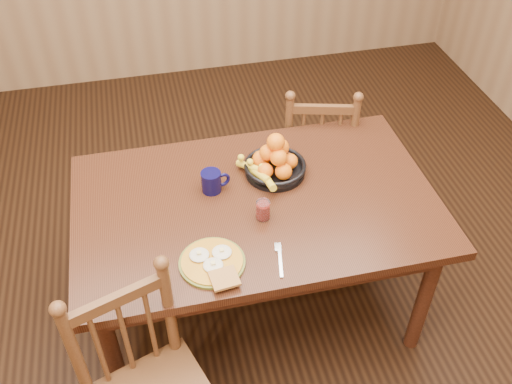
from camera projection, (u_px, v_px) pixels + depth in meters
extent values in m
cube|color=black|center=(256.00, 304.00, 3.02)|extent=(4.50, 5.00, 0.01)
cube|color=black|center=(256.00, 204.00, 2.53)|extent=(1.60, 1.00, 0.04)
cube|color=black|center=(238.00, 159.00, 2.89)|extent=(1.40, 0.04, 0.10)
cube|color=black|center=(279.00, 287.00, 2.28)|extent=(1.40, 0.04, 0.10)
cube|color=black|center=(404.00, 192.00, 2.70)|extent=(0.04, 0.84, 0.10)
cube|color=black|center=(94.00, 242.00, 2.46)|extent=(0.04, 0.84, 0.10)
cylinder|color=black|center=(114.00, 359.00, 2.38)|extent=(0.07, 0.07, 0.70)
cylinder|color=black|center=(424.00, 299.00, 2.61)|extent=(0.07, 0.07, 0.70)
cylinder|color=black|center=(108.00, 226.00, 2.96)|extent=(0.07, 0.07, 0.70)
cylinder|color=black|center=(362.00, 186.00, 3.19)|extent=(0.07, 0.07, 0.70)
cube|color=#452614|center=(316.00, 152.00, 3.30)|extent=(0.50, 0.49, 0.04)
cylinder|color=#452614|center=(339.00, 165.00, 3.57)|extent=(0.03, 0.03, 0.41)
cylinder|color=#452614|center=(285.00, 164.00, 3.57)|extent=(0.03, 0.03, 0.41)
cylinder|color=#452614|center=(343.00, 199.00, 3.33)|extent=(0.03, 0.03, 0.41)
cylinder|color=#452614|center=(285.00, 198.00, 3.34)|extent=(0.03, 0.03, 0.41)
cylinder|color=#452614|center=(353.00, 137.00, 3.00)|extent=(0.04, 0.04, 0.49)
cylinder|color=#452614|center=(288.00, 136.00, 3.01)|extent=(0.04, 0.04, 0.49)
cylinder|color=#452614|center=(320.00, 143.00, 3.04)|extent=(0.02, 0.02, 0.38)
cube|color=#452614|center=(323.00, 109.00, 2.89)|extent=(0.34, 0.11, 0.05)
cylinder|color=#452614|center=(183.00, 382.00, 2.45)|extent=(0.04, 0.04, 0.43)
cylinder|color=#452614|center=(75.00, 354.00, 1.99)|extent=(0.04, 0.04, 0.52)
cylinder|color=#452614|center=(169.00, 309.00, 2.13)|extent=(0.04, 0.04, 0.52)
cylinder|color=#452614|center=(126.00, 339.00, 2.09)|extent=(0.02, 0.02, 0.40)
cube|color=#452614|center=(115.00, 300.00, 1.94)|extent=(0.35, 0.15, 0.05)
cylinder|color=#59601E|center=(212.00, 263.00, 2.24)|extent=(0.26, 0.26, 0.01)
cylinder|color=#B97917|center=(212.00, 261.00, 2.24)|extent=(0.24, 0.24, 0.01)
ellipsoid|color=silver|center=(199.00, 255.00, 2.25)|extent=(0.08, 0.08, 0.01)
cube|color=#F2E08C|center=(199.00, 253.00, 2.24)|extent=(0.02, 0.02, 0.01)
ellipsoid|color=silver|center=(222.00, 252.00, 2.26)|extent=(0.08, 0.08, 0.01)
cube|color=#F2E08C|center=(222.00, 250.00, 2.25)|extent=(0.02, 0.02, 0.01)
ellipsoid|color=silver|center=(213.00, 265.00, 2.21)|extent=(0.08, 0.08, 0.01)
cube|color=#F2E08C|center=(213.00, 263.00, 2.20)|extent=(0.02, 0.02, 0.01)
cube|color=brown|center=(224.00, 278.00, 2.16)|extent=(0.12, 0.11, 0.01)
cube|color=silver|center=(280.00, 263.00, 2.24)|extent=(0.04, 0.14, 0.00)
cube|color=silver|center=(278.00, 247.00, 2.31)|extent=(0.03, 0.05, 0.00)
cube|color=silver|center=(212.00, 262.00, 2.25)|extent=(0.02, 0.12, 0.00)
ellipsoid|color=silver|center=(205.00, 249.00, 2.30)|extent=(0.03, 0.04, 0.01)
cylinder|color=black|center=(211.00, 182.00, 2.54)|extent=(0.09, 0.09, 0.10)
torus|color=black|center=(223.00, 180.00, 2.54)|extent=(0.07, 0.03, 0.07)
cylinder|color=black|center=(211.00, 174.00, 2.51)|extent=(0.08, 0.08, 0.00)
cylinder|color=silver|center=(263.00, 210.00, 2.41)|extent=(0.06, 0.06, 0.09)
cylinder|color=maroon|center=(263.00, 211.00, 2.41)|extent=(0.05, 0.05, 0.07)
cylinder|color=black|center=(275.00, 171.00, 2.65)|extent=(0.28, 0.28, 0.02)
torus|color=black|center=(275.00, 165.00, 2.63)|extent=(0.29, 0.29, 0.02)
cylinder|color=black|center=(275.00, 173.00, 2.66)|extent=(0.10, 0.10, 0.01)
sphere|color=orange|center=(290.00, 161.00, 2.63)|extent=(0.07, 0.07, 0.07)
sphere|color=orange|center=(276.00, 154.00, 2.67)|extent=(0.08, 0.08, 0.08)
sphere|color=orange|center=(261.00, 159.00, 2.64)|extent=(0.08, 0.08, 0.08)
sphere|color=orange|center=(265.00, 171.00, 2.58)|extent=(0.07, 0.07, 0.07)
sphere|color=orange|center=(284.00, 171.00, 2.57)|extent=(0.08, 0.08, 0.08)
sphere|color=orange|center=(280.00, 147.00, 2.60)|extent=(0.08, 0.08, 0.08)
sphere|color=orange|center=(267.00, 153.00, 2.58)|extent=(0.07, 0.07, 0.07)
sphere|color=orange|center=(279.00, 158.00, 2.55)|extent=(0.08, 0.08, 0.08)
sphere|color=orange|center=(276.00, 142.00, 2.54)|extent=(0.08, 0.08, 0.08)
cylinder|color=yellow|center=(258.00, 174.00, 2.58)|extent=(0.10, 0.17, 0.07)
cylinder|color=yellow|center=(251.00, 167.00, 2.62)|extent=(0.14, 0.15, 0.07)
cylinder|color=yellow|center=(267.00, 180.00, 2.55)|extent=(0.06, 0.18, 0.07)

